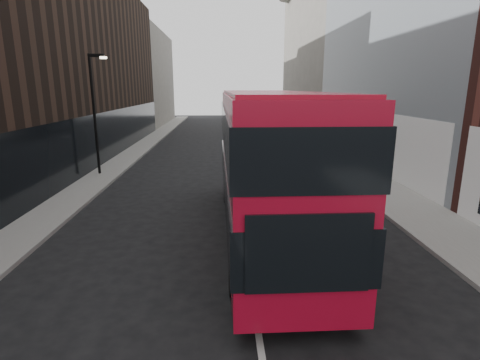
{
  "coord_description": "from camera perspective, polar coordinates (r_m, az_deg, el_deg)",
  "views": [
    {
      "loc": [
        -0.74,
        -4.8,
        5.25
      ],
      "look_at": [
        -0.21,
        6.32,
        2.5
      ],
      "focal_mm": 28.0,
      "sensor_mm": 36.0,
      "label": 1
    }
  ],
  "objects": [
    {
      "name": "car_a",
      "position": [
        24.78,
        4.13,
        3.34
      ],
      "size": [
        2.1,
        4.46,
        1.48
      ],
      "primitive_type": "imported",
      "rotation": [
        0.0,
        0.0,
        -0.08
      ],
      "color": "black",
      "rests_on": "ground"
    },
    {
      "name": "red_bus",
      "position": [
        13.15,
        4.07,
        3.32
      ],
      "size": [
        3.12,
        12.77,
        5.13
      ],
      "rotation": [
        0.0,
        0.0,
        0.01
      ],
      "color": "maroon",
      "rests_on": "ground"
    },
    {
      "name": "grey_bus",
      "position": [
        45.3,
        2.49,
        9.43
      ],
      "size": [
        2.53,
        10.18,
        3.28
      ],
      "rotation": [
        0.0,
        0.0,
        0.01
      ],
      "color": "black",
      "rests_on": "ground"
    },
    {
      "name": "street_lamp",
      "position": [
        24.02,
        -21.23,
        10.4
      ],
      "size": [
        1.06,
        0.22,
        7.0
      ],
      "color": "black",
      "rests_on": "sidewalk_left"
    },
    {
      "name": "building_left_mid",
      "position": [
        36.47,
        -20.69,
        15.77
      ],
      "size": [
        5.0,
        24.0,
        14.0
      ],
      "primitive_type": "cube",
      "color": "black",
      "rests_on": "ground"
    },
    {
      "name": "building_left_far",
      "position": [
        57.82,
        -13.91,
        14.72
      ],
      "size": [
        5.0,
        20.0,
        13.0
      ],
      "primitive_type": "cube",
      "color": "slate",
      "rests_on": "ground"
    },
    {
      "name": "car_b",
      "position": [
        26.15,
        5.4,
        3.73
      ],
      "size": [
        1.55,
        4.13,
        1.35
      ],
      "primitive_type": "imported",
      "rotation": [
        0.0,
        0.0,
        0.03
      ],
      "color": "#969A9E",
      "rests_on": "ground"
    },
    {
      "name": "sidewalk_right",
      "position": [
        31.35,
        12.59,
        4.03
      ],
      "size": [
        3.0,
        80.0,
        0.15
      ],
      "primitive_type": "cube",
      "color": "slate",
      "rests_on": "ground"
    },
    {
      "name": "building_modern_block",
      "position": [
        28.92,
        24.15,
        21.99
      ],
      "size": [
        5.03,
        22.0,
        20.0
      ],
      "color": "#969A9F",
      "rests_on": "ground"
    },
    {
      "name": "car_c",
      "position": [
        31.67,
        6.41,
        5.38
      ],
      "size": [
        1.87,
        4.35,
        1.25
      ],
      "primitive_type": "imported",
      "rotation": [
        0.0,
        0.0,
        -0.03
      ],
      "color": "black",
      "rests_on": "ground"
    },
    {
      "name": "building_victorian",
      "position": [
        50.48,
        11.8,
        18.6
      ],
      "size": [
        6.5,
        24.0,
        21.0
      ],
      "color": "slate",
      "rests_on": "ground"
    },
    {
      "name": "sidewalk_left",
      "position": [
        31.1,
        -16.21,
        3.74
      ],
      "size": [
        2.0,
        80.0,
        0.15
      ],
      "primitive_type": "cube",
      "color": "slate",
      "rests_on": "ground"
    }
  ]
}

